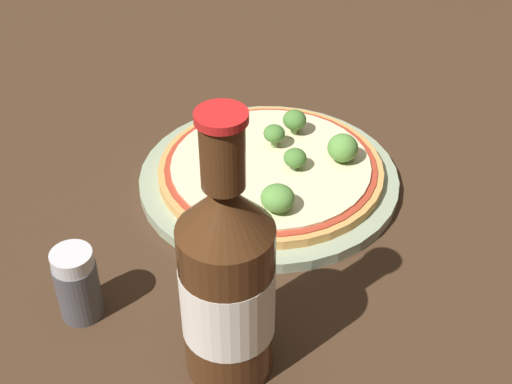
{
  "coord_description": "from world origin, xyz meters",
  "views": [
    {
      "loc": [
        0.53,
        -0.31,
        0.47
      ],
      "look_at": [
        0.08,
        -0.07,
        0.06
      ],
      "focal_mm": 50.0,
      "sensor_mm": 36.0,
      "label": 1
    }
  ],
  "objects": [
    {
      "name": "pepper_shaker",
      "position": [
        0.09,
        -0.25,
        0.03
      ],
      "size": [
        0.04,
        0.04,
        0.07
      ],
      "color": "#4C4C51",
      "rests_on": "ground_plane"
    },
    {
      "name": "broccoli_floret_2",
      "position": [
        0.07,
        -0.05,
        0.04
      ],
      "size": [
        0.03,
        0.03,
        0.03
      ],
      "color": "#7A9E5B",
      "rests_on": "pizza"
    },
    {
      "name": "broccoli_floret_0",
      "position": [
        0.03,
        0.05,
        0.04
      ],
      "size": [
        0.03,
        0.03,
        0.03
      ],
      "color": "#7A9E5B",
      "rests_on": "pizza"
    },
    {
      "name": "broccoli_floret_5",
      "position": [
        0.02,
        0.0,
        0.04
      ],
      "size": [
        0.02,
        0.02,
        0.02
      ],
      "color": "#7A9E5B",
      "rests_on": "pizza"
    },
    {
      "name": "broccoli_floret_4",
      "position": [
        -0.03,
        0.0,
        0.04
      ],
      "size": [
        0.02,
        0.02,
        0.03
      ],
      "color": "#7A9E5B",
      "rests_on": "pizza"
    },
    {
      "name": "broccoli_floret_1",
      "position": [
        -0.04,
        0.03,
        0.04
      ],
      "size": [
        0.03,
        0.03,
        0.03
      ],
      "color": "#7A9E5B",
      "rests_on": "pizza"
    },
    {
      "name": "pizza",
      "position": [
        -0.0,
        -0.02,
        0.02
      ],
      "size": [
        0.24,
        0.24,
        0.01
      ],
      "color": "tan",
      "rests_on": "plate"
    },
    {
      "name": "broccoli_floret_3",
      "position": [
        -0.05,
        -0.05,
        0.04
      ],
      "size": [
        0.02,
        0.02,
        0.03
      ],
      "color": "#7A9E5B",
      "rests_on": "pizza"
    },
    {
      "name": "plate",
      "position": [
        0.0,
        -0.02,
        0.01
      ],
      "size": [
        0.27,
        0.27,
        0.01
      ],
      "color": "#93A384",
      "rests_on": "ground_plane"
    },
    {
      "name": "ground_plane",
      "position": [
        0.0,
        0.0,
        0.0
      ],
      "size": [
        3.0,
        3.0,
        0.0
      ],
      "primitive_type": "plane",
      "color": "#3D2819"
    },
    {
      "name": "beer_bottle",
      "position": [
        0.19,
        -0.16,
        0.09
      ],
      "size": [
        0.07,
        0.07,
        0.24
      ],
      "color": "#472814",
      "rests_on": "ground_plane"
    }
  ]
}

